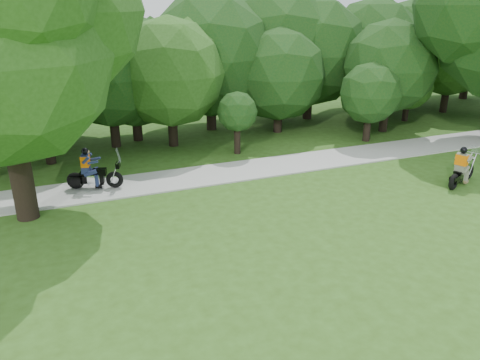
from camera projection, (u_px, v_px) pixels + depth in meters
ground at (434, 252)px, 12.93m from camera, size 100.00×100.00×0.00m
walkway at (297, 163)px, 19.86m from camera, size 60.00×2.20×0.06m
tree_line at (280, 58)px, 24.93m from camera, size 40.24×11.54×7.48m
chopper_motorcycle at (461, 171)px, 17.38m from camera, size 2.06×1.20×1.53m
touring_motorcycle at (91, 174)px, 16.92m from camera, size 2.00×1.04×1.55m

